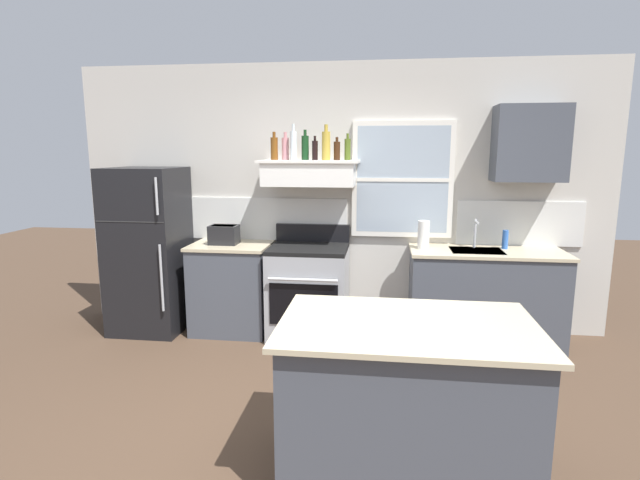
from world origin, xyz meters
name	(u,v)px	position (x,y,z in m)	size (l,w,h in m)	color
ground_plane	(303,444)	(0.00, 0.00, 0.00)	(16.00, 16.00, 0.00)	#4C3828
back_wall	(341,198)	(0.03, 2.23, 1.35)	(5.40, 0.11, 2.70)	beige
refrigerator	(149,250)	(-1.90, 1.84, 0.84)	(0.70, 0.72, 1.67)	black
counter_left_of_stove	(232,287)	(-1.05, 1.90, 0.46)	(0.79, 0.63, 0.91)	#474C56
toaster	(224,234)	(-1.11, 1.88, 1.01)	(0.30, 0.20, 0.19)	black
stove_range	(309,290)	(-0.25, 1.86, 0.46)	(0.76, 0.69, 1.09)	#9EA0A5
range_hood_shelf	(310,173)	(-0.25, 1.96, 1.62)	(0.96, 0.52, 0.24)	white
bottle_amber_wine	(274,148)	(-0.61, 2.00, 1.86)	(0.07, 0.07, 0.27)	brown
bottle_rose_pink	(285,148)	(-0.50, 2.00, 1.86)	(0.07, 0.07, 0.27)	#C67F84
bottle_clear_tall	(293,145)	(-0.40, 1.94, 1.89)	(0.06, 0.06, 0.34)	silver
bottle_dark_green_wine	(305,147)	(-0.30, 2.02, 1.87)	(0.07, 0.07, 0.29)	#143819
bottle_balsamic_dark	(315,150)	(-0.20, 1.97, 1.84)	(0.06, 0.06, 0.23)	black
bottle_champagne_gold_foil	(326,145)	(-0.09, 1.92, 1.89)	(0.08, 0.08, 0.33)	#B29333
bottle_brown_stout	(337,150)	(0.01, 1.97, 1.84)	(0.06, 0.06, 0.22)	#381E0F
bottle_olive_oil_square	(348,149)	(0.11, 1.99, 1.85)	(0.06, 0.06, 0.25)	#4C601E
counter_right_with_sink	(484,296)	(1.45, 1.90, 0.46)	(1.43, 0.63, 0.91)	#474C56
sink_faucet	(475,230)	(1.35, 2.00, 1.08)	(0.03, 0.17, 0.28)	silver
paper_towel_roll	(424,235)	(0.85, 1.90, 1.04)	(0.11, 0.11, 0.27)	white
dish_soap_bottle	(505,239)	(1.63, 2.00, 1.00)	(0.06, 0.06, 0.18)	blue
kitchen_island	(405,399)	(0.62, -0.20, 0.46)	(1.40, 0.90, 0.91)	#474C56
upper_cabinet_right	(530,144)	(1.80, 2.04, 1.90)	(0.64, 0.32, 0.70)	#474C56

